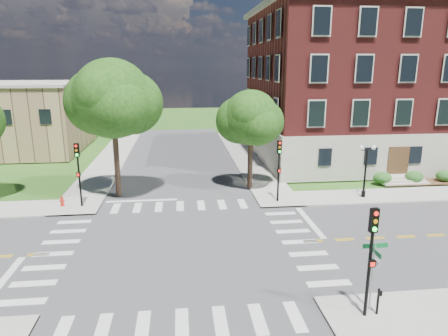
{
  "coord_description": "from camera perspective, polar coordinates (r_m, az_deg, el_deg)",
  "views": [
    {
      "loc": [
        0.13,
        -21.64,
        10.37
      ],
      "look_at": [
        3.24,
        6.08,
        3.2
      ],
      "focal_mm": 32.0,
      "sensor_mm": 36.0,
      "label": 1
    }
  ],
  "objects": [
    {
      "name": "ground",
      "position": [
        24.0,
        -6.2,
        -11.28
      ],
      "size": [
        160.0,
        160.0,
        0.0
      ],
      "primitive_type": "plane",
      "color": "#285919",
      "rests_on": "ground"
    },
    {
      "name": "sidewalk_nw",
      "position": [
        41.44,
        -28.13,
        -1.74
      ],
      "size": [
        34.0,
        34.0,
        0.12
      ],
      "color": "#9E9B93",
      "rests_on": "ground"
    },
    {
      "name": "traffic_signal_ne",
      "position": [
        30.66,
        7.85,
        0.73
      ],
      "size": [
        0.36,
        0.42,
        4.8
      ],
      "color": "black",
      "rests_on": "ground"
    },
    {
      "name": "traffic_signal_se",
      "position": [
        17.49,
        20.29,
        -10.79
      ],
      "size": [
        0.34,
        0.39,
        4.8
      ],
      "color": "black",
      "rests_on": "ground"
    },
    {
      "name": "tree_c",
      "position": [
        32.19,
        -15.64,
        9.47
      ],
      "size": [
        6.13,
        6.13,
        10.85
      ],
      "color": "black",
      "rests_on": "ground"
    },
    {
      "name": "road_ew",
      "position": [
        24.0,
        -6.2,
        -11.27
      ],
      "size": [
        90.0,
        12.0,
        0.01
      ],
      "primitive_type": "cube",
      "color": "#3D3D3F",
      "rests_on": "ground"
    },
    {
      "name": "fire_hydrant",
      "position": [
        32.45,
        -22.12,
        -4.46
      ],
      "size": [
        0.35,
        0.35,
        0.75
      ],
      "color": "#B51F0D",
      "rests_on": "ground"
    },
    {
      "name": "street_sign_pole",
      "position": [
        18.35,
        20.6,
        -12.64
      ],
      "size": [
        1.1,
        1.1,
        3.1
      ],
      "color": "gray",
      "rests_on": "ground"
    },
    {
      "name": "stop_bar_east",
      "position": [
        28.1,
        12.17,
        -7.58
      ],
      "size": [
        0.4,
        5.5,
        0.0
      ],
      "primitive_type": "cube",
      "color": "silver",
      "rests_on": "ground"
    },
    {
      "name": "twin_lamp_west",
      "position": [
        33.48,
        19.58,
        0.01
      ],
      "size": [
        1.36,
        0.36,
        4.23
      ],
      "color": "black",
      "rests_on": "ground"
    },
    {
      "name": "sidewalk_ne",
      "position": [
        41.34,
        15.47,
        -0.56
      ],
      "size": [
        34.0,
        34.0,
        0.12
      ],
      "color": "#9E9B93",
      "rests_on": "ground"
    },
    {
      "name": "road_ns",
      "position": [
        23.99,
        -6.2,
        -11.26
      ],
      "size": [
        12.0,
        90.0,
        0.01
      ],
      "primitive_type": "cube",
      "color": "#3D3D3F",
      "rests_on": "ground"
    },
    {
      "name": "traffic_signal_nw",
      "position": [
        31.17,
        -20.1,
        0.2
      ],
      "size": [
        0.36,
        0.42,
        4.8
      ],
      "color": "black",
      "rests_on": "ground"
    },
    {
      "name": "tree_d",
      "position": [
        33.39,
        3.86,
        7.15
      ],
      "size": [
        4.61,
        4.61,
        8.38
      ],
      "color": "black",
      "rests_on": "ground"
    },
    {
      "name": "push_button_post",
      "position": [
        18.85,
        21.18,
        -17.18
      ],
      "size": [
        0.14,
        0.21,
        1.2
      ],
      "color": "black",
      "rests_on": "ground"
    },
    {
      "name": "crosswalk_east",
      "position": [
        25.02,
        10.81,
        -10.35
      ],
      "size": [
        2.2,
        10.2,
        0.02
      ],
      "primitive_type": null,
      "color": "silver",
      "rests_on": "ground"
    },
    {
      "name": "main_building",
      "position": [
        49.78,
        22.71,
        10.99
      ],
      "size": [
        30.6,
        22.4,
        16.5
      ],
      "color": "beige",
      "rests_on": "ground"
    }
  ]
}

